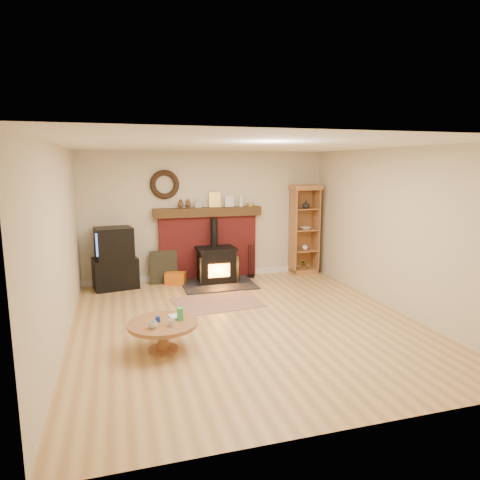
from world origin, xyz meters
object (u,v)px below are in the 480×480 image
object	(u,v)px
wood_stove	(216,266)
coffee_table	(163,328)
tv_unit	(115,259)
curio_cabinet	(304,229)

from	to	relation	value
wood_stove	coffee_table	size ratio (longest dim) A/B	1.59
wood_stove	tv_unit	bearing A→B (deg)	174.22
tv_unit	coffee_table	distance (m)	3.16
wood_stove	tv_unit	size ratio (longest dim) A/B	1.19
tv_unit	coffee_table	bearing A→B (deg)	-79.56
curio_cabinet	coffee_table	size ratio (longest dim) A/B	2.17
tv_unit	curio_cabinet	bearing A→B (deg)	1.25
tv_unit	wood_stove	bearing A→B (deg)	-5.78
wood_stove	tv_unit	world-z (taller)	wood_stove
tv_unit	coffee_table	world-z (taller)	tv_unit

